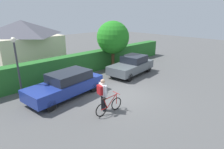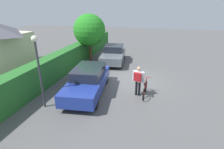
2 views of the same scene
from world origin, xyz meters
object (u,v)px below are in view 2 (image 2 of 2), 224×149
(bicycle, at_px, (145,90))
(tree_kerbside, at_px, (89,30))
(person_rider, at_px, (138,78))
(parked_car_far, at_px, (113,54))
(parked_car_near, at_px, (88,80))
(street_lamp, at_px, (38,62))

(bicycle, bearing_deg, tree_kerbside, 43.44)
(person_rider, xyz_separation_m, tree_kerbside, (5.65, 4.89, 1.68))
(parked_car_far, bearing_deg, bicycle, -150.38)
(parked_car_far, height_order, bicycle, parked_car_far)
(parked_car_near, relative_size, tree_kerbside, 1.16)
(bicycle, xyz_separation_m, person_rider, (-0.07, 0.39, 0.64))
(person_rider, bearing_deg, tree_kerbside, 40.87)
(parked_car_near, relative_size, street_lamp, 1.35)
(parked_car_near, xyz_separation_m, parked_car_far, (5.93, 0.00, -0.02))
(parked_car_far, relative_size, person_rider, 2.57)
(bicycle, distance_m, tree_kerbside, 8.03)
(person_rider, distance_m, tree_kerbside, 7.66)
(bicycle, bearing_deg, parked_car_near, 97.05)
(parked_car_far, relative_size, tree_kerbside, 1.06)
(parked_car_far, bearing_deg, tree_kerbside, 89.08)
(parked_car_far, distance_m, bicycle, 6.39)
(parked_car_near, bearing_deg, parked_car_far, 0.01)
(tree_kerbside, bearing_deg, parked_car_far, -90.92)
(parked_car_near, distance_m, person_rider, 2.79)
(bicycle, relative_size, street_lamp, 0.47)
(bicycle, bearing_deg, street_lamp, 117.14)
(parked_car_near, distance_m, tree_kerbside, 6.63)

